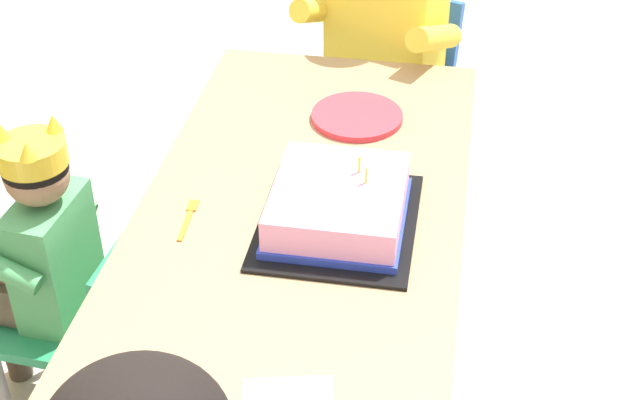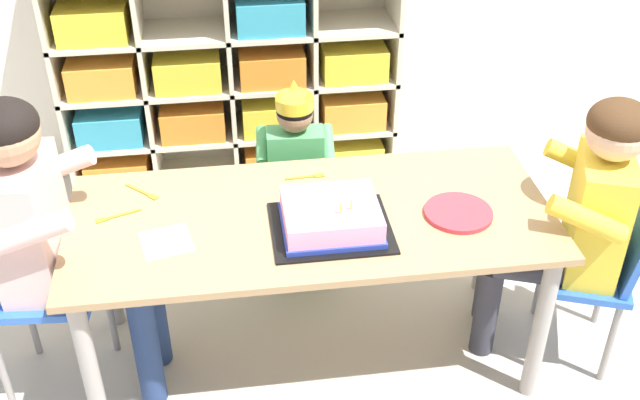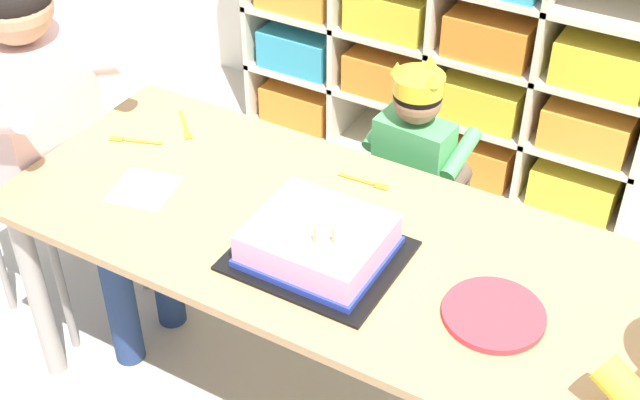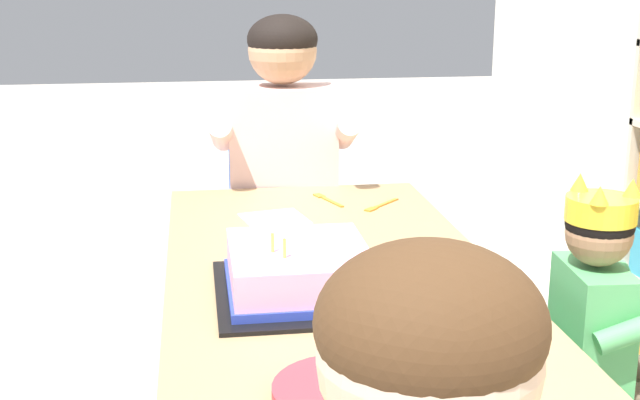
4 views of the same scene
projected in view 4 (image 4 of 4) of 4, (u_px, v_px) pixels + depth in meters
activity_table at (338, 321)px, 1.70m from camera, size 1.52×0.66×0.61m
classroom_chair_blue at (558, 397)px, 1.81m from camera, size 0.35×0.34×0.55m
child_with_crown at (611, 325)px, 1.78m from camera, size 0.31×0.31×0.80m
classroom_chair_adult_side at (284, 229)px, 2.57m from camera, size 0.38×0.38×0.69m
adult_helper_seated at (284, 164)px, 2.41m from camera, size 0.44×0.42×1.07m
birthday_cake_on_tray at (299, 274)px, 1.61m from camera, size 0.37×0.31×0.13m
paper_plate_stack at (347, 390)px, 1.23m from camera, size 0.21×0.21×0.01m
paper_napkin_square at (275, 219)px, 2.09m from camera, size 0.17×0.17×0.00m
fork_beside_plate_stack at (450, 278)px, 1.69m from camera, size 0.14×0.02×0.00m
fork_at_table_front_edge at (327, 199)px, 2.27m from camera, size 0.14×0.06×0.00m
fork_near_child_seat at (380, 206)px, 2.21m from camera, size 0.11×0.11×0.00m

